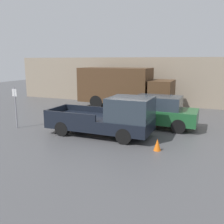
{
  "coord_description": "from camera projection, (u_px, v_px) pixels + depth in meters",
  "views": [
    {
      "loc": [
        4.11,
        -11.86,
        3.7
      ],
      "look_at": [
        -0.87,
        0.12,
        1.0
      ],
      "focal_mm": 40.0,
      "sensor_mm": 36.0,
      "label": 1
    }
  ],
  "objects": [
    {
      "name": "ground_plane",
      "position": [
        127.0,
        132.0,
        13.02
      ],
      "size": [
        60.0,
        60.0,
        0.0
      ],
      "primitive_type": "plane",
      "color": "#4C4C4F"
    },
    {
      "name": "traffic_cone",
      "position": [
        157.0,
        145.0,
        10.37
      ],
      "size": [
        0.31,
        0.31,
        0.51
      ],
      "color": "orange",
      "rests_on": "ground"
    },
    {
      "name": "parking_sign",
      "position": [
        16.0,
        105.0,
        13.64
      ],
      "size": [
        0.3,
        0.07,
        2.28
      ],
      "color": "gray",
      "rests_on": "ground"
    },
    {
      "name": "pickup_truck",
      "position": [
        110.0,
        118.0,
        12.25
      ],
      "size": [
        5.26,
        2.05,
        2.0
      ],
      "color": "black",
      "rests_on": "ground"
    },
    {
      "name": "car",
      "position": [
        156.0,
        111.0,
        13.99
      ],
      "size": [
        4.53,
        1.96,
        1.75
      ],
      "color": "#1E592D",
      "rests_on": "ground"
    },
    {
      "name": "building_wall",
      "position": [
        162.0,
        82.0,
        20.39
      ],
      "size": [
        28.0,
        0.15,
        3.94
      ],
      "color": "gray",
      "rests_on": "ground"
    },
    {
      "name": "delivery_truck",
      "position": [
        122.0,
        86.0,
        19.34
      ],
      "size": [
        7.19,
        2.52,
        3.12
      ],
      "color": "#4C331E",
      "rests_on": "ground"
    }
  ]
}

